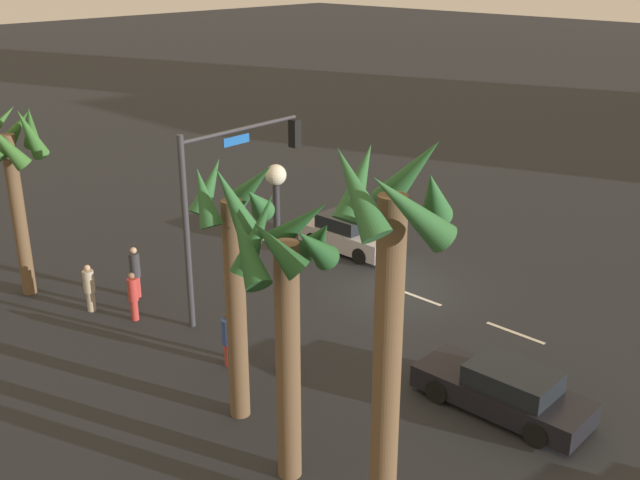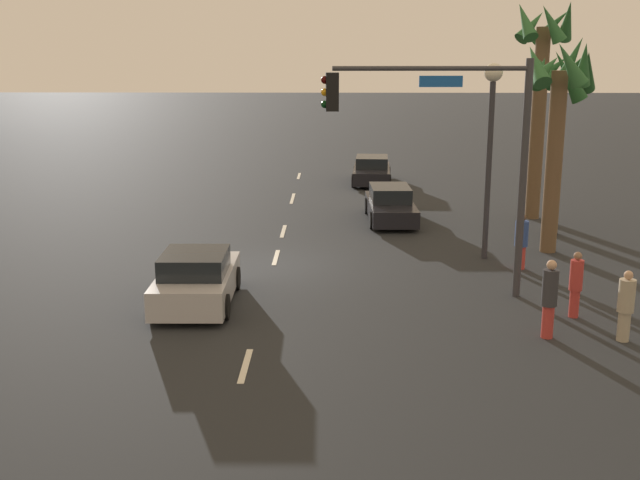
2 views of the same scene
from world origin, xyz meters
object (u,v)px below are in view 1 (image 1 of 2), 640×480
(streetlamp, at_px, (277,230))
(palm_tree_1, at_px, (233,243))
(pedestrian_0, at_px, (89,287))
(palm_tree_3, at_px, (285,287))
(traffic_signal, at_px, (228,187))
(car_1, at_px, (504,390))
(pedestrian_1, at_px, (135,271))
(pedestrian_2, at_px, (229,338))
(car_0, at_px, (349,234))
(pedestrian_3, at_px, (133,295))
(palm_tree_2, at_px, (9,155))
(palm_tree_0, at_px, (390,284))

(streetlamp, relative_size, palm_tree_1, 0.87)
(pedestrian_0, bearing_deg, palm_tree_3, 173.25)
(traffic_signal, bearing_deg, streetlamp, 157.63)
(car_1, xyz_separation_m, pedestrian_1, (12.87, 2.68, 0.36))
(pedestrian_2, relative_size, palm_tree_1, 0.24)
(pedestrian_2, xyz_separation_m, palm_tree_1, (-2.15, 1.43, 3.90))
(traffic_signal, xyz_separation_m, palm_tree_3, (-7.59, 4.72, 0.45))
(streetlamp, distance_m, pedestrian_2, 3.70)
(car_1, bearing_deg, pedestrian_0, 18.45)
(car_0, distance_m, palm_tree_1, 12.76)
(car_1, height_order, pedestrian_1, pedestrian_1)
(car_1, bearing_deg, car_0, -28.66)
(car_1, xyz_separation_m, pedestrian_2, (6.96, 3.43, 0.26))
(palm_tree_3, bearing_deg, palm_tree_1, -16.57)
(pedestrian_2, xyz_separation_m, pedestrian_3, (4.45, 0.29, 0.01))
(pedestrian_1, bearing_deg, streetlamp, -179.29)
(traffic_signal, xyz_separation_m, pedestrian_2, (-2.87, 2.53, -3.38))
(pedestrian_0, xyz_separation_m, pedestrian_2, (-6.08, -0.92, 0.01))
(car_0, bearing_deg, palm_tree_2, 64.08)
(palm_tree_2, bearing_deg, pedestrian_3, -162.21)
(traffic_signal, xyz_separation_m, pedestrian_3, (1.58, 2.82, -3.37))
(car_0, xyz_separation_m, pedestrian_0, (2.49, 10.12, 0.20))
(car_1, xyz_separation_m, palm_tree_2, (15.86, 5.15, 4.37))
(pedestrian_3, relative_size, palm_tree_3, 0.25)
(pedestrian_2, xyz_separation_m, palm_tree_0, (-7.57, 2.27, 4.80))
(streetlamp, height_order, pedestrian_0, streetlamp)
(palm_tree_0, relative_size, palm_tree_2, 1.25)
(pedestrian_3, bearing_deg, palm_tree_2, 17.79)
(streetlamp, relative_size, pedestrian_1, 3.30)
(car_1, relative_size, pedestrian_3, 2.80)
(car_0, height_order, palm_tree_2, palm_tree_2)
(car_1, height_order, pedestrian_2, pedestrian_2)
(streetlamp, height_order, pedestrian_2, streetlamp)
(pedestrian_1, bearing_deg, pedestrian_0, 84.21)
(pedestrian_3, bearing_deg, car_0, -95.19)
(car_0, bearing_deg, pedestrian_0, 76.18)
(palm_tree_0, distance_m, palm_tree_3, 3.01)
(pedestrian_1, bearing_deg, pedestrian_2, 172.73)
(car_0, relative_size, pedestrian_1, 2.20)
(pedestrian_2, height_order, palm_tree_2, palm_tree_2)
(car_0, relative_size, streetlamp, 0.67)
(palm_tree_0, bearing_deg, car_0, -45.79)
(streetlamp, height_order, palm_tree_3, palm_tree_3)
(car_0, height_order, palm_tree_0, palm_tree_0)
(car_0, bearing_deg, streetlamp, 119.95)
(traffic_signal, bearing_deg, pedestrian_3, 60.66)
(traffic_signal, relative_size, pedestrian_2, 3.71)
(traffic_signal, relative_size, pedestrian_3, 3.75)
(traffic_signal, distance_m, palm_tree_0, 11.57)
(pedestrian_3, bearing_deg, car_1, -161.94)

